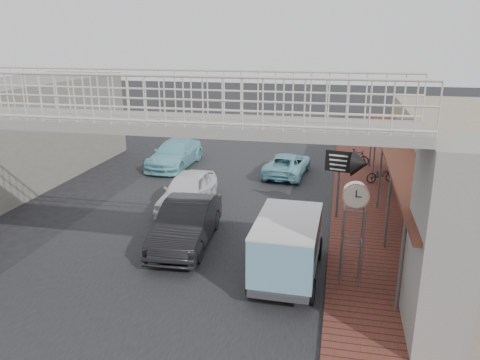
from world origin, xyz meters
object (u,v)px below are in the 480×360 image
at_px(motorcycle_far, 357,157).
at_px(arrow_sign, 357,164).
at_px(white_hatchback, 188,190).
at_px(angkot_far, 175,154).
at_px(motorcycle_near, 381,175).
at_px(angkot_curb, 287,164).
at_px(street_clock, 355,200).
at_px(dark_sedan, 187,223).
at_px(angkot_van, 288,239).

relative_size(motorcycle_far, arrow_sign, 0.51).
relative_size(white_hatchback, angkot_far, 0.88).
xyz_separation_m(motorcycle_near, arrow_sign, (-1.42, -5.45, 1.90)).
bearing_deg(angkot_far, angkot_curb, -1.82).
bearing_deg(arrow_sign, street_clock, -79.62).
height_order(dark_sedan, angkot_van, angkot_van).
height_order(angkot_far, angkot_van, angkot_van).
relative_size(angkot_van, street_clock, 1.33).
distance_m(white_hatchback, street_clock, 8.89).
height_order(angkot_van, arrow_sign, arrow_sign).
height_order(angkot_far, arrow_sign, arrow_sign).
bearing_deg(dark_sedan, street_clock, -20.67).
height_order(angkot_van, motorcycle_near, angkot_van).
bearing_deg(motorcycle_near, angkot_curb, 58.12).
xyz_separation_m(white_hatchback, angkot_van, (4.95, -5.30, 0.52)).
xyz_separation_m(angkot_far, angkot_van, (7.80, -11.58, 0.54)).
distance_m(white_hatchback, motorcycle_near, 9.91).
relative_size(angkot_curb, motorcycle_far, 2.92).
relative_size(angkot_curb, angkot_far, 0.85).
bearing_deg(dark_sedan, angkot_curb, 71.27).
bearing_deg(angkot_curb, angkot_van, 102.15).
bearing_deg(arrow_sign, angkot_curb, 131.61).
relative_size(motorcycle_near, arrow_sign, 0.55).
bearing_deg(angkot_curb, motorcycle_near, 177.57).
relative_size(angkot_far, street_clock, 1.62).
xyz_separation_m(angkot_curb, street_clock, (3.18, -11.18, 2.10)).
xyz_separation_m(motorcycle_near, motorcycle_far, (-1.10, 3.32, 0.03)).
distance_m(street_clock, arrow_sign, 5.08).
distance_m(dark_sedan, angkot_far, 10.71).
xyz_separation_m(angkot_far, motorcycle_near, (11.30, -1.12, -0.22)).
relative_size(white_hatchback, angkot_curb, 1.04).
bearing_deg(motorcycle_near, angkot_far, 60.39).
xyz_separation_m(angkot_curb, angkot_van, (1.30, -11.13, 0.68)).
xyz_separation_m(white_hatchback, angkot_curb, (3.66, 5.83, -0.16)).
bearing_deg(angkot_far, motorcycle_near, -3.51).
bearing_deg(angkot_curb, angkot_far, 1.53).
bearing_deg(white_hatchback, angkot_van, -47.13).
bearing_deg(angkot_van, motorcycle_far, 81.18).
height_order(dark_sedan, street_clock, street_clock).
distance_m(angkot_van, street_clock, 2.35).
height_order(motorcycle_near, motorcycle_far, motorcycle_far).
bearing_deg(angkot_van, angkot_far, 125.04).
bearing_deg(dark_sedan, angkot_far, 107.98).
bearing_deg(motorcycle_far, arrow_sign, -155.30).
distance_m(angkot_van, arrow_sign, 5.55).
height_order(motorcycle_near, arrow_sign, arrow_sign).
distance_m(white_hatchback, angkot_far, 6.90).
xyz_separation_m(white_hatchback, street_clock, (6.83, -5.35, 1.93)).
bearing_deg(motorcycle_near, arrow_sign, 141.44).
bearing_deg(angkot_van, arrow_sign, 68.54).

